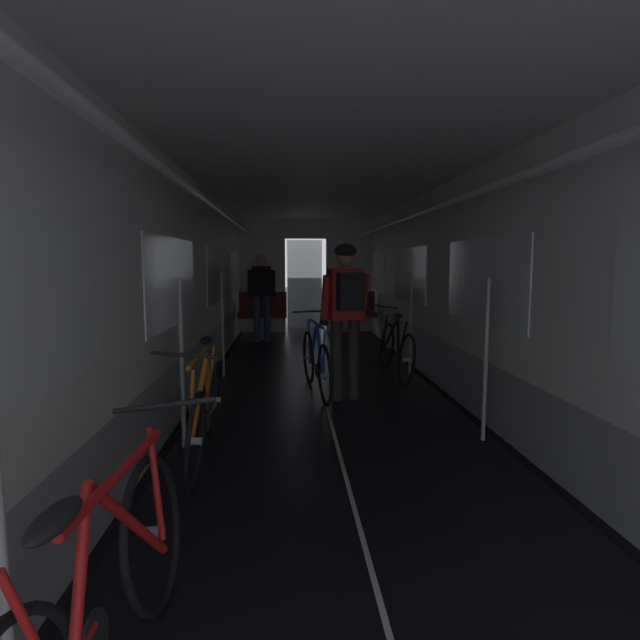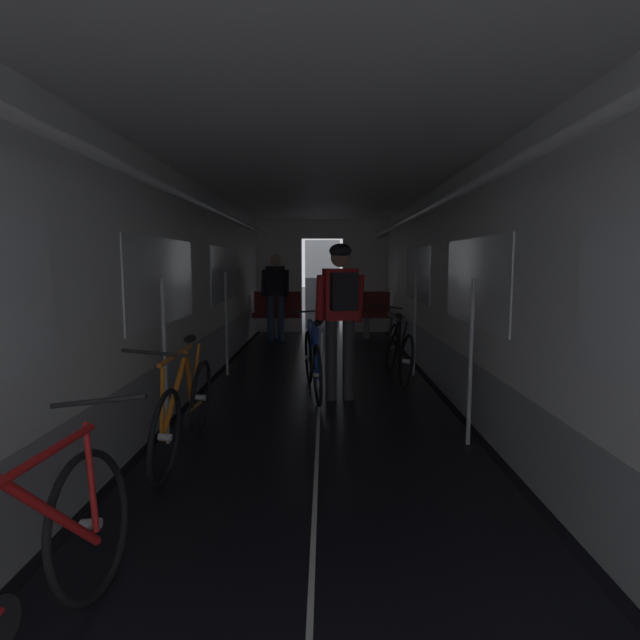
{
  "view_description": "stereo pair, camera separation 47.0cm",
  "coord_description": "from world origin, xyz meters",
  "px_view_note": "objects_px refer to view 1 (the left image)",
  "views": [
    {
      "loc": [
        -0.41,
        -1.97,
        1.52
      ],
      "look_at": [
        0.0,
        4.24,
        0.81
      ],
      "focal_mm": 28.07,
      "sensor_mm": 36.0,
      "label": 1
    },
    {
      "loc": [
        0.06,
        -1.98,
        1.52
      ],
      "look_at": [
        0.0,
        4.24,
        0.81
      ],
      "focal_mm": 28.07,
      "sensor_mm": 36.0,
      "label": 2
    }
  ],
  "objects_px": {
    "bicycle_red": "(104,600)",
    "bicycle_orange": "(206,411)",
    "bicycle_black": "(396,349)",
    "bench_seat_far_right": "(352,310)",
    "person_cyclist_aisle": "(346,304)",
    "bench_seat_far_left": "(263,311)",
    "person_standing_near_bench": "(262,291)",
    "bicycle_blue_in_aisle": "(316,362)"
  },
  "relations": [
    {
      "from": "bicycle_red",
      "to": "bicycle_orange",
      "type": "bearing_deg",
      "value": 90.16
    },
    {
      "from": "bicycle_black",
      "to": "bicycle_red",
      "type": "bearing_deg",
      "value": -112.99
    },
    {
      "from": "bench_seat_far_right",
      "to": "bicycle_black",
      "type": "xyz_separation_m",
      "value": [
        0.13,
        -3.57,
        -0.19
      ]
    },
    {
      "from": "bicycle_red",
      "to": "person_cyclist_aisle",
      "type": "bearing_deg",
      "value": 71.55
    },
    {
      "from": "bench_seat_far_left",
      "to": "person_standing_near_bench",
      "type": "bearing_deg",
      "value": -89.59
    },
    {
      "from": "bicycle_black",
      "to": "bicycle_blue_in_aisle",
      "type": "height_order",
      "value": "bicycle_black"
    },
    {
      "from": "bicycle_orange",
      "to": "bicycle_red",
      "type": "distance_m",
      "value": 2.18
    },
    {
      "from": "bicycle_black",
      "to": "person_cyclist_aisle",
      "type": "xyz_separation_m",
      "value": [
        -0.79,
        -1.05,
        0.69
      ]
    },
    {
      "from": "bench_seat_far_right",
      "to": "bicycle_black",
      "type": "relative_size",
      "value": 0.58
    },
    {
      "from": "bench_seat_far_left",
      "to": "bicycle_orange",
      "type": "height_order",
      "value": "bench_seat_far_left"
    },
    {
      "from": "person_cyclist_aisle",
      "to": "person_standing_near_bench",
      "type": "bearing_deg",
      "value": 104.94
    },
    {
      "from": "bicycle_orange",
      "to": "person_standing_near_bench",
      "type": "distance_m",
      "value": 5.9
    },
    {
      "from": "bicycle_red",
      "to": "person_cyclist_aisle",
      "type": "height_order",
      "value": "person_cyclist_aisle"
    },
    {
      "from": "bicycle_orange",
      "to": "bicycle_blue_in_aisle",
      "type": "height_order",
      "value": "bicycle_orange"
    },
    {
      "from": "bench_seat_far_left",
      "to": "person_standing_near_bench",
      "type": "height_order",
      "value": "person_standing_near_bench"
    },
    {
      "from": "bicycle_blue_in_aisle",
      "to": "bicycle_red",
      "type": "bearing_deg",
      "value": -103.22
    },
    {
      "from": "bicycle_orange",
      "to": "bicycle_red",
      "type": "xyz_separation_m",
      "value": [
        0.01,
        -2.18,
        -0.0
      ]
    },
    {
      "from": "bicycle_black",
      "to": "bicycle_blue_in_aisle",
      "type": "distance_m",
      "value": 1.36
    },
    {
      "from": "bench_seat_far_right",
      "to": "person_standing_near_bench",
      "type": "distance_m",
      "value": 1.88
    },
    {
      "from": "person_cyclist_aisle",
      "to": "person_standing_near_bench",
      "type": "height_order",
      "value": "person_cyclist_aisle"
    },
    {
      "from": "bicycle_orange",
      "to": "person_standing_near_bench",
      "type": "relative_size",
      "value": 1.0
    },
    {
      "from": "bench_seat_far_right",
      "to": "bicycle_orange",
      "type": "distance_m",
      "value": 6.54
    },
    {
      "from": "bicycle_black",
      "to": "person_cyclist_aisle",
      "type": "relative_size",
      "value": 0.98
    },
    {
      "from": "person_cyclist_aisle",
      "to": "bicycle_blue_in_aisle",
      "type": "distance_m",
      "value": 0.8
    },
    {
      "from": "person_standing_near_bench",
      "to": "bicycle_blue_in_aisle",
      "type": "bearing_deg",
      "value": -78.34
    },
    {
      "from": "bicycle_orange",
      "to": "bench_seat_far_right",
      "type": "bearing_deg",
      "value": 72.75
    },
    {
      "from": "bicycle_orange",
      "to": "bicycle_black",
      "type": "distance_m",
      "value": 3.38
    },
    {
      "from": "bench_seat_far_right",
      "to": "person_standing_near_bench",
      "type": "relative_size",
      "value": 0.58
    },
    {
      "from": "bicycle_orange",
      "to": "bicycle_black",
      "type": "height_order",
      "value": "bicycle_black"
    },
    {
      "from": "bicycle_black",
      "to": "person_standing_near_bench",
      "type": "bearing_deg",
      "value": 121.09
    },
    {
      "from": "person_cyclist_aisle",
      "to": "bicycle_blue_in_aisle",
      "type": "bearing_deg",
      "value": 139.5
    },
    {
      "from": "bench_seat_far_left",
      "to": "bench_seat_far_right",
      "type": "xyz_separation_m",
      "value": [
        1.8,
        0.0,
        0.0
      ]
    },
    {
      "from": "person_standing_near_bench",
      "to": "bench_seat_far_right",
      "type": "bearing_deg",
      "value": 11.83
    },
    {
      "from": "bench_seat_far_right",
      "to": "bicycle_black",
      "type": "distance_m",
      "value": 3.58
    },
    {
      "from": "bench_seat_far_right",
      "to": "bicycle_orange",
      "type": "xyz_separation_m",
      "value": [
        -1.94,
        -6.24,
        -0.19
      ]
    },
    {
      "from": "bench_seat_far_left",
      "to": "bicycle_red",
      "type": "xyz_separation_m",
      "value": [
        -0.13,
        -8.42,
        -0.19
      ]
    },
    {
      "from": "bench_seat_far_right",
      "to": "person_cyclist_aisle",
      "type": "bearing_deg",
      "value": -98.18
    },
    {
      "from": "bench_seat_far_left",
      "to": "person_cyclist_aisle",
      "type": "xyz_separation_m",
      "value": [
        1.14,
        -4.62,
        0.5
      ]
    },
    {
      "from": "bicycle_orange",
      "to": "person_cyclist_aisle",
      "type": "distance_m",
      "value": 2.17
    },
    {
      "from": "bicycle_red",
      "to": "person_cyclist_aisle",
      "type": "distance_m",
      "value": 4.07
    },
    {
      "from": "bicycle_orange",
      "to": "person_cyclist_aisle",
      "type": "relative_size",
      "value": 0.98
    },
    {
      "from": "bench_seat_far_right",
      "to": "bicycle_orange",
      "type": "height_order",
      "value": "bench_seat_far_right"
    }
  ]
}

